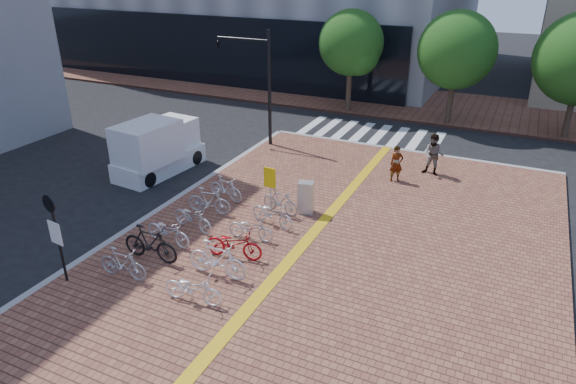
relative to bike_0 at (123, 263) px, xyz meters
The scene contains 26 objects.
ground 3.29m from the bike_0, 50.57° to the left, with size 120.00×120.00×0.00m, color black.
tactile_strip 4.79m from the bike_0, 31.83° to the right, with size 0.40×34.00×0.01m, color gold.
kerb_west 3.23m from the bike_0, 127.88° to the right, with size 0.25×34.00×0.15m, color gray.
kerb_north 15.35m from the bike_0, 70.80° to the left, with size 14.00×0.25×0.15m, color gray.
far_sidewalk 23.58m from the bike_0, 85.02° to the left, with size 70.00×8.00×0.15m, color brown.
crosswalk 16.70m from the bike_0, 81.22° to the left, with size 7.50×4.00×0.01m.
street_trees 21.44m from the bike_0, 70.43° to the left, with size 16.20×4.60×6.35m.
bike_0 is the anchor object (origin of this frame).
bike_1 1.16m from the bike_0, 85.24° to the left, with size 0.55×1.95×1.17m, color black.
bike_2 2.19m from the bike_0, 90.40° to the left, with size 0.63×1.80×0.95m, color white.
bike_3 3.34m from the bike_0, 87.32° to the left, with size 0.63×1.80×0.94m, color silver.
bike_4 4.62m from the bike_0, 90.22° to the left, with size 0.48×1.70×1.02m, color #B8B8BD.
bike_5 5.88m from the bike_0, 90.68° to the left, with size 0.46×1.63×0.98m, color silver.
bike_6 2.55m from the bike_0, ahead, with size 0.60×1.73×0.91m, color white.
bike_7 2.78m from the bike_0, 27.00° to the left, with size 0.55×1.94×1.17m, color white.
bike_8 3.36m from the bike_0, 44.86° to the left, with size 0.65×1.88×0.99m, color #AD0C13.
bike_9 4.27m from the bike_0, 57.33° to the left, with size 0.56×1.61×0.85m, color silver.
bike_10 5.40m from the bike_0, 61.98° to the left, with size 0.63×1.80×0.94m, color silver.
bike_11 6.22m from the bike_0, 67.70° to the left, with size 0.45×1.59×0.95m, color #ACACB1.
pedestrian_a 11.86m from the bike_0, 62.63° to the left, with size 0.56×0.37×1.54m, color gray.
pedestrian_b 13.65m from the bike_0, 60.49° to the left, with size 0.89×0.69×1.82m, color #484F5C.
utility_box 6.97m from the bike_0, 62.78° to the left, with size 0.56×0.41×1.23m, color #BBBCC0.
yellow_sign 6.08m from the bike_0, 71.03° to the left, with size 0.48×0.12×1.76m.
notice_sign 2.11m from the bike_0, 149.40° to the right, with size 0.52×0.15×2.80m.
traffic_light_pole 13.15m from the bike_0, 102.47° to the left, with size 3.00×1.16×5.59m.
box_truck 8.61m from the bike_0, 121.34° to the left, with size 2.24×4.39×2.45m.
Camera 1 is at (7.79, -11.97, 8.89)m, focal length 32.00 mm.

